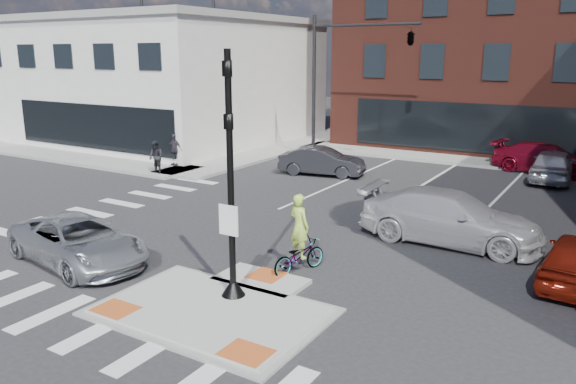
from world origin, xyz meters
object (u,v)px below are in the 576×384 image
Objects in this scene: white_pickup at (451,217)px; pedestrian_b at (175,149)px; bg_car_silver at (553,165)px; silver_suv at (78,241)px; bg_car_dark at (322,161)px; cyclist at (299,246)px; pedestrian_a at (156,157)px; bg_car_red at (546,158)px.

pedestrian_b is (-15.95, 4.42, 0.16)m from white_pickup.
bg_car_silver is 2.70× the size of pedestrian_b.
bg_car_dark reaches higher than silver_suv.
cyclist is at bearing 148.86° from white_pickup.
cyclist reaches higher than pedestrian_a.
bg_car_red is 3.21× the size of pedestrian_a.
pedestrian_b is at bearing 126.81° from bg_car_red.
pedestrian_a reaches higher than white_pickup.
silver_suv is 6.46m from cyclist.
white_pickup is 11.60m from bg_car_silver.
cyclist is 16.00m from pedestrian_b.
cyclist reaches higher than white_pickup.
pedestrian_a is at bearing -75.31° from pedestrian_b.
cyclist reaches higher than bg_car_silver.
pedestrian_b is at bearing 19.80° from bg_car_silver.
bg_car_red is (1.11, 13.36, -0.08)m from white_pickup.
pedestrian_b reaches higher than white_pickup.
silver_suv is 11.52m from white_pickup.
bg_car_silver is (1.64, 11.49, -0.06)m from white_pickup.
silver_suv is at bearing 130.67° from white_pickup.
bg_car_dark is at bearing 22.10° from bg_car_silver.
silver_suv is 0.85× the size of white_pickup.
white_pickup reaches higher than bg_car_silver.
cyclist is at bearing -23.47° from pedestrian_a.
pedestrian_a is (-16.47, -10.94, 0.20)m from bg_car_red.
pedestrian_a is at bearing 80.81° from white_pickup.
cyclist reaches higher than silver_suv.
bg_car_red is at bearing -76.21° from bg_car_silver.
bg_car_silver is 16.88m from cyclist.
silver_suv is at bearing 164.00° from bg_car_red.
bg_car_dark is 11.04m from bg_car_silver.
silver_suv is 2.88× the size of pedestrian_b.
white_pickup is 16.55m from pedestrian_b.
pedestrian_b is at bearing 96.83° from bg_car_dark.
bg_car_silver is 19.27m from pedestrian_a.
pedestrian_b is (-17.06, -8.94, 0.24)m from bg_car_red.
pedestrian_b is (-0.59, 2.00, 0.04)m from pedestrian_a.
bg_car_red is (9.53, 6.40, 0.06)m from bg_car_dark.
bg_car_silver reaches higher than bg_car_dark.
bg_car_silver reaches higher than silver_suv.
white_pickup reaches higher than silver_suv.
pedestrian_a reaches higher than bg_car_red.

